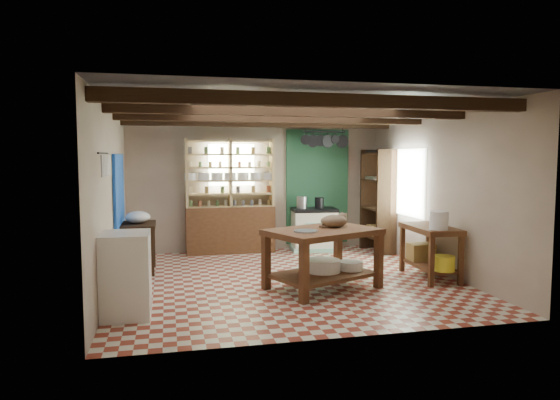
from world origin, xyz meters
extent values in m
cube|color=maroon|center=(0.00, 0.00, -0.01)|extent=(5.00, 5.00, 0.02)
cube|color=#4E4E53|center=(0.00, 0.00, 2.60)|extent=(5.00, 5.00, 0.02)
cube|color=#BBAB96|center=(0.00, 2.50, 1.30)|extent=(5.00, 0.04, 2.60)
cube|color=#BBAB96|center=(0.00, -2.50, 1.30)|extent=(5.00, 0.04, 2.60)
cube|color=#BBAB96|center=(-2.50, 0.00, 1.30)|extent=(0.04, 5.00, 2.60)
cube|color=#BBAB96|center=(2.50, 0.00, 1.30)|extent=(0.04, 5.00, 2.60)
cube|color=#342012|center=(0.00, 0.00, 2.48)|extent=(5.00, 3.80, 0.15)
cube|color=blue|center=(-2.47, 0.90, 1.10)|extent=(0.04, 1.40, 1.60)
cube|color=#1F4F32|center=(1.25, 2.47, 1.25)|extent=(1.30, 0.04, 2.30)
cube|color=white|center=(-0.50, 2.48, 1.70)|extent=(0.90, 0.02, 0.80)
cube|color=white|center=(2.48, 1.00, 1.40)|extent=(0.02, 1.30, 1.20)
cube|color=black|center=(-2.44, -1.20, 1.78)|extent=(0.06, 0.90, 0.28)
cube|color=black|center=(1.25, 2.05, 2.18)|extent=(0.86, 0.12, 0.36)
cube|color=tan|center=(-0.55, 2.31, 1.10)|extent=(1.70, 0.34, 2.20)
cube|color=#342012|center=(2.28, 1.80, 1.00)|extent=(0.40, 0.86, 2.00)
cube|color=brown|center=(0.39, -0.60, 0.42)|extent=(1.76, 1.50, 0.85)
cube|color=white|center=(1.09, 2.15, 0.42)|extent=(0.91, 0.65, 0.85)
cube|color=#342012|center=(-2.20, 1.01, 0.40)|extent=(0.54, 0.79, 0.80)
cube|color=white|center=(-2.22, -1.25, 0.49)|extent=(0.55, 0.66, 0.98)
cube|color=brown|center=(2.18, -0.38, 0.40)|extent=(0.62, 1.15, 0.80)
ellipsoid|color=#8D7052|center=(0.60, -0.46, 0.94)|extent=(0.49, 0.47, 0.18)
cylinder|color=#ACACB4|center=(0.09, -0.79, 0.86)|extent=(0.43, 0.43, 0.02)
cylinder|color=white|center=(0.42, -0.54, 0.31)|extent=(0.65, 0.65, 0.17)
cylinder|color=white|center=(0.84, -0.52, 0.29)|extent=(0.46, 0.46, 0.12)
cylinder|color=#ACACB4|center=(0.84, 2.17, 0.96)|extent=(0.22, 0.22, 0.24)
cylinder|color=black|center=(1.19, 2.14, 0.95)|extent=(0.18, 0.18, 0.21)
ellipsoid|color=white|center=(-2.20, 1.01, 0.89)|extent=(0.39, 0.39, 0.20)
cylinder|color=white|center=(2.11, -0.73, 0.94)|extent=(0.28, 0.28, 0.27)
cube|color=#A88543|center=(2.20, -0.08, 0.35)|extent=(0.40, 0.33, 0.27)
cylinder|color=yellow|center=(2.16, -0.83, 0.32)|extent=(0.32, 0.32, 0.22)
camera|label=1|loc=(-1.73, -7.23, 1.86)|focal=32.00mm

